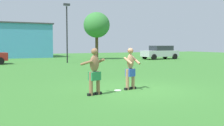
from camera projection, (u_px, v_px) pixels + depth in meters
name	position (u px, v px, depth m)	size (l,w,h in m)	color
ground_plane	(135.00, 90.00, 10.38)	(80.00, 80.00, 0.00)	#38752D
player_with_cap	(130.00, 67.00, 10.39)	(0.58, 0.66, 1.64)	black
player_in_green	(94.00, 70.00, 9.25)	(0.81, 0.67, 1.64)	black
frisbee	(118.00, 90.00, 10.17)	(0.27, 0.27, 0.03)	white
car_silver_mid_lot	(160.00, 52.00, 31.28)	(4.33, 2.09, 1.58)	silver
lamp_post	(67.00, 26.00, 24.85)	(0.60, 0.24, 5.52)	black
outbuilding_behind_lot	(15.00, 40.00, 35.78)	(8.88, 7.22, 4.47)	#4C9ED1
tree_left_field	(97.00, 25.00, 30.81)	(3.02, 3.02, 5.44)	#4C3823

